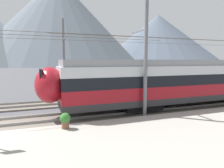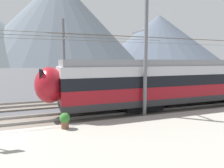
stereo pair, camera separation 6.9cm
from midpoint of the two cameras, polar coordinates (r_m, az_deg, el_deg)
name	(u,v)px [view 2 (the right image)]	position (r m, az deg, el deg)	size (l,w,h in m)	color
track_far	(6,107)	(18.29, -27.70, -5.83)	(120.00, 3.00, 0.28)	#6B6359
catenary_mast_mid	(145,51)	(13.02, 9.41, 9.15)	(48.71, 2.08, 8.50)	slate
catenary_mast_far_side	(64,58)	(19.74, -13.31, 7.23)	(48.71, 2.34, 7.69)	slate
potted_plant_by_shelter	(65,119)	(10.71, -13.08, -9.77)	(0.54, 0.54, 0.82)	brown
mountain_central_peak	(59,22)	(176.19, -14.71, 16.71)	(132.69, 132.69, 69.95)	slate
mountain_right_ridge	(159,40)	(235.09, 13.14, 12.19)	(136.33, 136.33, 53.73)	#515B6B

